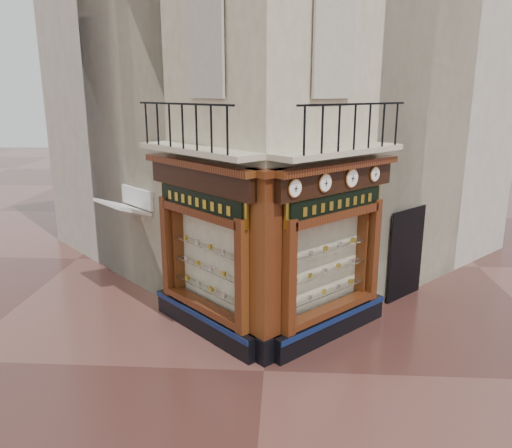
# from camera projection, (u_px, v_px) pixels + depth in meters

# --- Properties ---
(ground) EXTENTS (80.00, 80.00, 0.00)m
(ground) POSITION_uv_depth(u_px,v_px,m) (264.00, 371.00, 9.93)
(ground) COLOR #452420
(ground) RESTS_ON ground
(main_building) EXTENTS (11.31, 11.31, 12.00)m
(main_building) POSITION_uv_depth(u_px,v_px,m) (274.00, 70.00, 14.33)
(main_building) COLOR beige
(main_building) RESTS_ON ground
(neighbour_left) EXTENTS (11.31, 11.31, 11.00)m
(neighbour_left) POSITION_uv_depth(u_px,v_px,m) (204.00, 88.00, 16.99)
(neighbour_left) COLOR beige
(neighbour_left) RESTS_ON ground
(neighbour_right) EXTENTS (11.31, 11.31, 11.00)m
(neighbour_right) POSITION_uv_depth(u_px,v_px,m) (350.00, 88.00, 16.70)
(neighbour_right) COLOR beige
(neighbour_right) RESTS_ON ground
(shopfront_left) EXTENTS (2.86, 2.86, 3.98)m
(shopfront_left) POSITION_uv_depth(u_px,v_px,m) (204.00, 251.00, 11.02)
(shopfront_left) COLOR black
(shopfront_left) RESTS_ON ground
(shopfront_right) EXTENTS (2.86, 2.86, 3.98)m
(shopfront_right) POSITION_uv_depth(u_px,v_px,m) (332.00, 253.00, 10.85)
(shopfront_right) COLOR black
(shopfront_right) RESTS_ON ground
(corner_pilaster) EXTENTS (0.85, 0.85, 3.98)m
(corner_pilaster) POSITION_uv_depth(u_px,v_px,m) (266.00, 270.00, 9.91)
(corner_pilaster) COLOR black
(corner_pilaster) RESTS_ON ground
(balcony) EXTENTS (5.94, 2.97, 1.03)m
(balcony) POSITION_uv_depth(u_px,v_px,m) (268.00, 150.00, 10.28)
(balcony) COLOR beige
(balcony) RESTS_ON ground
(clock_a) EXTENTS (0.29, 0.29, 0.36)m
(clock_a) POSITION_uv_depth(u_px,v_px,m) (295.00, 188.00, 9.39)
(clock_a) COLOR #BF823F
(clock_a) RESTS_ON ground
(clock_b) EXTENTS (0.31, 0.31, 0.38)m
(clock_b) POSITION_uv_depth(u_px,v_px,m) (325.00, 183.00, 9.95)
(clock_b) COLOR #BF823F
(clock_b) RESTS_ON ground
(clock_c) EXTENTS (0.32, 0.32, 0.41)m
(clock_c) POSITION_uv_depth(u_px,v_px,m) (352.00, 178.00, 10.50)
(clock_c) COLOR #BF823F
(clock_c) RESTS_ON ground
(clock_d) EXTENTS (0.28, 0.28, 0.34)m
(clock_d) POSITION_uv_depth(u_px,v_px,m) (375.00, 174.00, 11.02)
(clock_d) COLOR #BF823F
(clock_d) RESTS_ON ground
(awning) EXTENTS (1.74, 1.74, 0.38)m
(awning) POSITION_uv_depth(u_px,v_px,m) (128.00, 294.00, 13.74)
(awning) COLOR silver
(awning) RESTS_ON ground
(signboard_left) EXTENTS (2.25, 2.25, 0.60)m
(signboard_left) POSITION_uv_depth(u_px,v_px,m) (200.00, 202.00, 10.68)
(signboard_left) COLOR gold
(signboard_left) RESTS_ON ground
(signboard_right) EXTENTS (2.21, 2.21, 0.59)m
(signboard_right) POSITION_uv_depth(u_px,v_px,m) (337.00, 204.00, 10.51)
(signboard_right) COLOR gold
(signboard_right) RESTS_ON ground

